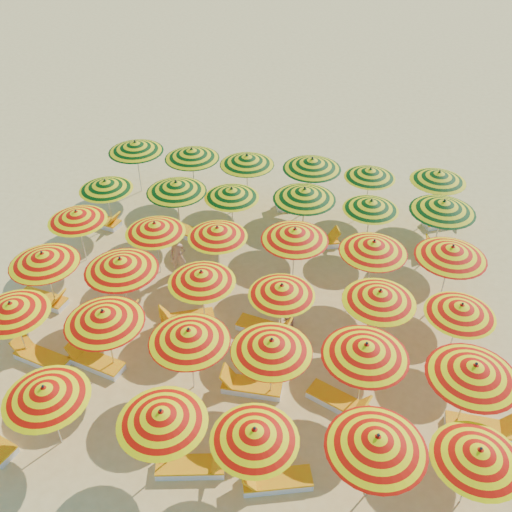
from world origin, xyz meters
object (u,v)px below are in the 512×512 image
Objects in this scene: umbrella_27 at (305,194)px; lounger_8 at (44,299)px; umbrella_1 at (45,393)px; umbrella_9 at (272,345)px; umbrella_22 at (374,246)px; lounger_4 at (95,362)px; umbrella_30 at (135,147)px; umbrella_4 at (377,442)px; lounger_1 at (192,466)px; umbrella_23 at (452,252)px; lounger_7 at (480,427)px; umbrella_10 at (366,350)px; lounger_12 at (101,221)px; lounger_10 at (186,319)px; lounger_17 at (445,221)px; umbrella_24 at (105,185)px; umbrella_14 at (202,277)px; lounger_2 at (275,480)px; umbrella_18 at (77,216)px; umbrella_26 at (232,193)px; lounger_11 at (265,328)px; umbrella_33 at (312,164)px; umbrella_13 at (121,264)px; umbrella_20 at (217,232)px; umbrella_19 at (155,228)px; umbrella_34 at (370,173)px; umbrella_6 at (12,308)px; umbrella_8 at (189,335)px; umbrella_16 at (380,296)px; umbrella_15 at (282,290)px; umbrella_31 at (192,154)px; lounger_9 at (114,312)px; lounger_14 at (317,243)px; umbrella_2 at (162,417)px; umbrella_21 at (295,234)px; umbrella_11 at (474,371)px; lounger_15 at (446,252)px; umbrella_25 at (176,187)px; umbrella_28 at (371,205)px; lounger_13 at (194,235)px; lounger_6 at (339,401)px; umbrella_32 at (247,160)px; lounger_5 at (250,386)px; lounger_3 at (41,357)px; umbrella_3 at (255,434)px; umbrella_5 at (479,455)px.

lounger_8 is at bearing -148.69° from umbrella_27.
umbrella_9 is at bearing 25.05° from umbrella_1.
lounger_4 is (-7.90, -4.58, -1.92)m from umbrella_22.
umbrella_30 is 1.35× the size of lounger_4.
lounger_1 is at bearing -179.19° from umbrella_4.
umbrella_23 is 5.50m from lounger_7.
umbrella_10 is 12.85m from lounger_12.
lounger_10 is 1.00× the size of lounger_17.
umbrella_1 is 10.01m from umbrella_24.
lounger_12 is (-5.48, 4.84, -1.79)m from umbrella_14.
lounger_4 is at bearing -42.42° from lounger_2.
umbrella_18 reaches higher than umbrella_26.
lounger_11 is at bearing -67.64° from umbrella_26.
lounger_1 is at bearing -131.32° from umbrella_23.
umbrella_33 reaches higher than umbrella_14.
umbrella_20 is at bearing 45.89° from umbrella_13.
lounger_2 is (5.26, -7.51, -1.78)m from umbrella_19.
umbrella_18 is at bearing 174.45° from lounger_17.
umbrella_14 is 1.29× the size of lounger_7.
umbrella_30 is 1.14× the size of umbrella_34.
umbrella_8 is at bearing -3.24° from umbrella_6.
lounger_11 is (-3.35, 0.01, -1.87)m from umbrella_16.
umbrella_15 is at bearing 48.98° from umbrella_8.
umbrella_31 is 13.21m from lounger_1.
lounger_9 is 7.97m from lounger_14.
umbrella_23 reaches higher than lounger_2.
umbrella_2 is 7.96m from umbrella_21.
umbrella_11 is 1.47× the size of lounger_15.
lounger_4 is at bearing -140.31° from umbrella_14.
umbrella_28 is at bearing 2.38° from umbrella_25.
umbrella_31 reaches higher than umbrella_8.
umbrella_20 is at bearing -25.35° from umbrella_24.
umbrella_26 is 3.63m from umbrella_33.
lounger_13 is (-1.57, 4.56, -1.79)m from umbrella_14.
umbrella_11 is at bearing -89.52° from umbrella_23.
umbrella_22 is 1.07× the size of umbrella_28.
lounger_6 is 3.75m from lounger_7.
umbrella_32 is 1.46× the size of lounger_5.
umbrella_6 is 8.76m from umbrella_26.
umbrella_16 reaches higher than lounger_3.
umbrella_11 is 10.46m from umbrella_34.
lounger_11 is at bearing -139.18° from lounger_4.
lounger_9 is at bearing 117.23° from lounger_1.
umbrella_3 is 1.36× the size of lounger_17.
lounger_6 is at bearing -109.51° from umbrella_16.
umbrella_4 is at bearing -128.23° from lounger_17.
lounger_6 is at bearing -2.70° from lounger_8.
lounger_2 is at bearing -62.41° from umbrella_25.
umbrella_24 is at bearing 153.40° from lounger_7.
umbrella_5 is 1.42× the size of lounger_10.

